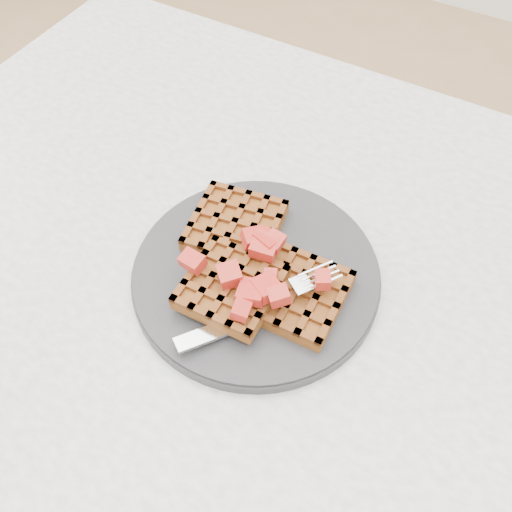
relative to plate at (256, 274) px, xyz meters
The scene contains 6 objects.
ground 0.76m from the plate, ahead, with size 4.00×4.00×0.00m, color tan.
table 0.16m from the plate, ahead, with size 1.20×0.80×0.75m.
plate is the anchor object (origin of this frame).
waffles 0.02m from the plate, 87.49° to the right, with size 0.19×0.17×0.03m.
strawberry_pile 0.05m from the plate, 90.00° to the left, with size 0.15×0.15×0.02m, color maroon, non-canonical shape.
fork 0.05m from the plate, 45.11° to the right, with size 0.02×0.18×0.02m, color silver, non-canonical shape.
Camera 1 is at (0.07, -0.28, 1.24)m, focal length 40.00 mm.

